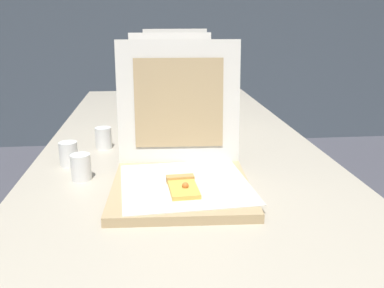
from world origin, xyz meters
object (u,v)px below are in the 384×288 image
Objects in this scene: pizza_box_front at (181,168)px; cup_white_near_right at (81,167)px; pizza_box_back at (181,93)px; cup_white_near_center at (69,154)px; cup_white_mid at (103,138)px; table at (181,159)px; pizza_box_middle at (176,115)px.

cup_white_near_right is (-0.26, 0.08, -0.02)m from pizza_box_front.
cup_white_near_center is at bearing -121.53° from pizza_box_back.
cup_white_mid is (-0.23, 0.35, -0.02)m from pizza_box_front.
pizza_box_back reaches higher than table.
cup_white_near_right is (-0.28, -0.51, -0.02)m from pizza_box_middle.
pizza_box_back is 5.67× the size of cup_white_near_right.
cup_white_near_right is at bearing -136.78° from table.
pizza_box_back is (0.09, 1.09, 0.00)m from pizza_box_front.
pizza_box_back is 1.07m from cup_white_near_right.
pizza_box_middle is at bearing 49.22° from cup_white_near_center.
pizza_box_front is at bearing -16.56° from cup_white_near_right.
pizza_box_middle reaches higher than table.
cup_white_mid and cup_white_near_right have the same top height.
cup_white_near_center is (-0.31, 0.20, -0.02)m from pizza_box_front.
table is 0.26m from pizza_box_middle.
pizza_box_front reaches higher than cup_white_mid.
table is at bearing 23.90° from cup_white_near_center.
cup_white_near_center is at bearing -156.10° from table.
cup_white_near_center is 1.00× the size of cup_white_near_right.
pizza_box_front is at bearing -95.07° from pizza_box_middle.
cup_white_mid is (-0.31, -0.74, -0.02)m from pizza_box_back.
table is 0.75m from pizza_box_back.
table is 5.62× the size of pizza_box_middle.
cup_white_near_center is (-0.34, -0.39, -0.02)m from pizza_box_middle.
pizza_box_front is at bearing -57.12° from cup_white_mid.
cup_white_mid is (-0.25, 0.01, 0.08)m from table.
pizza_box_back reaches higher than cup_white_near_center.
table is 32.35× the size of cup_white_near_right.
pizza_box_middle reaches higher than cup_white_near_right.
cup_white_near_center reaches higher than table.
pizza_box_back is (0.06, 0.74, 0.10)m from table.
pizza_box_front reaches higher than cup_white_near_center.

